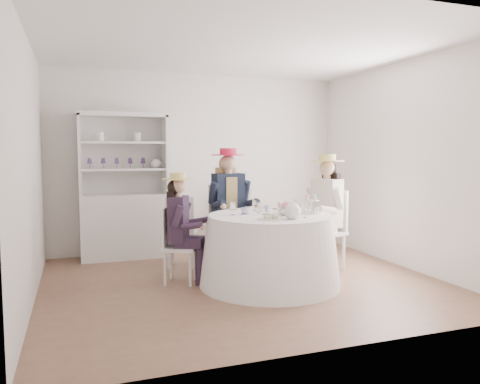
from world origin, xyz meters
name	(u,v)px	position (x,y,z in m)	size (l,w,h in m)	color
ground	(243,282)	(0.00, 0.00, 0.00)	(4.50, 4.50, 0.00)	brown
ceiling	(243,47)	(0.00, 0.00, 2.70)	(4.50, 4.50, 0.00)	white
wall_back	(199,163)	(0.00, 2.00, 1.35)	(4.50, 4.50, 0.00)	silver
wall_front	(333,175)	(0.00, -2.00, 1.35)	(4.50, 4.50, 0.00)	silver
wall_left	(29,169)	(-2.25, 0.00, 1.35)	(4.50, 4.50, 0.00)	silver
wall_right	(405,165)	(2.25, 0.00, 1.35)	(4.50, 4.50, 0.00)	silver
tea_table	(270,250)	(0.25, -0.20, 0.40)	(1.61, 1.61, 0.81)	white
hutch	(124,207)	(-1.17, 1.77, 0.73)	(1.23, 0.48, 2.07)	silver
side_table	(241,229)	(0.59, 1.75, 0.31)	(0.40, 0.40, 0.62)	silver
hatbox	(241,200)	(0.59, 1.75, 0.78)	(0.32, 0.32, 0.32)	black
guest_left	(180,221)	(-0.69, 0.21, 0.72)	(0.54, 0.49, 1.28)	silver
guest_mid	(229,200)	(0.10, 0.82, 0.89)	(0.58, 0.60, 1.57)	silver
guest_right	(325,205)	(1.20, 0.20, 0.84)	(0.61, 0.56, 1.49)	silver
spare_chair	(181,229)	(-0.54, 0.90, 0.51)	(0.51, 0.51, 0.95)	silver
teacup_a	(245,211)	(-0.01, -0.09, 0.84)	(0.09, 0.09, 0.07)	white
teacup_b	(266,209)	(0.31, 0.06, 0.84)	(0.08, 0.08, 0.07)	white
teacup_c	(284,210)	(0.48, -0.10, 0.84)	(0.08, 0.08, 0.06)	white
flower_bowl	(287,213)	(0.43, -0.30, 0.83)	(0.20, 0.20, 0.05)	white
flower_arrangement	(285,206)	(0.45, -0.19, 0.90)	(0.20, 0.20, 0.07)	#DF6F7B
table_teapot	(293,211)	(0.35, -0.59, 0.89)	(0.26, 0.18, 0.19)	white
sandwich_plate	(272,218)	(0.13, -0.54, 0.82)	(0.29, 0.29, 0.06)	white
cupcake_stand	(311,207)	(0.75, -0.26, 0.89)	(0.23, 0.23, 0.22)	white
stemware_set	(270,208)	(0.25, -0.20, 0.88)	(0.88, 0.85, 0.15)	white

